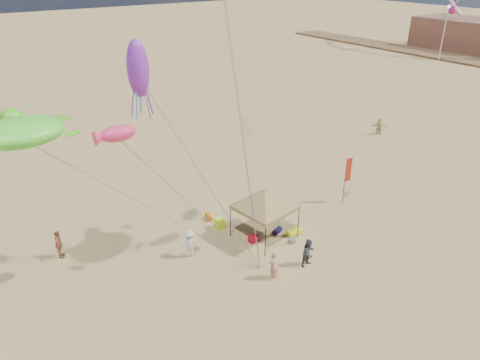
{
  "coord_description": "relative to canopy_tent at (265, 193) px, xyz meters",
  "views": [
    {
      "loc": [
        -12.15,
        -14.14,
        14.51
      ],
      "look_at": [
        0.0,
        3.0,
        4.0
      ],
      "focal_mm": 33.22,
      "sensor_mm": 36.0,
      "label": 1
    }
  ],
  "objects": [
    {
      "name": "person_near_b",
      "position": [
        0.21,
        -3.49,
        -2.07
      ],
      "size": [
        0.84,
        0.69,
        1.59
      ],
      "primitive_type": "imported",
      "rotation": [
        0.0,
        0.0,
        0.12
      ],
      "color": "#323644",
      "rests_on": "ground"
    },
    {
      "name": "fish_kite",
      "position": [
        -7.6,
        0.74,
        4.93
      ],
      "size": [
        1.7,
        0.99,
        0.72
      ],
      "primitive_type": "ellipsoid",
      "rotation": [
        0.0,
        0.0,
        0.12
      ],
      "color": "#FF3368",
      "rests_on": "ground"
    },
    {
      "name": "turtle_kite",
      "position": [
        -11.12,
        2.09,
        5.34
      ],
      "size": [
        3.88,
        3.33,
        1.15
      ],
      "primitive_type": "ellipsoid",
      "rotation": [
        0.0,
        0.0,
        -0.18
      ],
      "color": "#59F134",
      "rests_on": "ground"
    },
    {
      "name": "building_north",
      "position": [
        65.47,
        27.25,
        -0.26
      ],
      "size": [
        10.0,
        14.0,
        5.2
      ],
      "primitive_type": "cube",
      "color": "#8C5947",
      "rests_on": "ground"
    },
    {
      "name": "feather_flag",
      "position": [
        6.85,
        0.1,
        -0.71
      ],
      "size": [
        0.5,
        0.05,
        3.23
      ],
      "color": "black",
      "rests_on": "ground"
    },
    {
      "name": "chair_yellow",
      "position": [
        -1.68,
        2.17,
        -2.51
      ],
      "size": [
        0.5,
        0.5,
        0.7
      ],
      "primitive_type": "cube",
      "color": "#D4F41B",
      "rests_on": "ground"
    },
    {
      "name": "ground",
      "position": [
        -1.53,
        -2.75,
        -2.86
      ],
      "size": [
        280.0,
        280.0,
        0.0
      ],
      "primitive_type": "plane",
      "color": "tan",
      "rests_on": "ground"
    },
    {
      "name": "person_near_a",
      "position": [
        -2.0,
        -3.26,
        -2.04
      ],
      "size": [
        0.72,
        0.62,
        1.65
      ],
      "primitive_type": "imported",
      "rotation": [
        0.0,
        0.0,
        3.6
      ],
      "color": "tan",
      "rests_on": "ground"
    },
    {
      "name": "canopy_tent",
      "position": [
        0.0,
        0.0,
        0.0
      ],
      "size": [
        5.52,
        5.52,
        3.44
      ],
      "color": "black",
      "rests_on": "ground"
    },
    {
      "name": "person_near_c",
      "position": [
        -4.47,
        0.79,
        -2.03
      ],
      "size": [
        1.21,
        0.91,
        1.67
      ],
      "primitive_type": "imported",
      "rotation": [
        0.0,
        0.0,
        2.84
      ],
      "color": "silver",
      "rests_on": "ground"
    },
    {
      "name": "crate_grey",
      "position": [
        0.88,
        -1.46,
        -2.72
      ],
      "size": [
        0.34,
        0.3,
        0.28
      ],
      "primitive_type": "cube",
      "color": "slate",
      "rests_on": "ground"
    },
    {
      "name": "cooler_blue",
      "position": [
        2.52,
        2.57,
        -2.67
      ],
      "size": [
        0.54,
        0.38,
        0.38
      ],
      "primitive_type": "cube",
      "color": "#13319B",
      "rests_on": "ground"
    },
    {
      "name": "person_far_c",
      "position": [
        18.96,
        7.13,
        -2.1
      ],
      "size": [
        1.39,
        1.2,
        1.51
      ],
      "primitive_type": "imported",
      "rotation": [
        0.0,
        0.0,
        5.64
      ],
      "color": "tan",
      "rests_on": "ground"
    },
    {
      "name": "cooler_red",
      "position": [
        -0.84,
        -0.09,
        -2.67
      ],
      "size": [
        0.54,
        0.38,
        0.38
      ],
      "primitive_type": "cube",
      "color": "#A80D1F",
      "rests_on": "ground"
    },
    {
      "name": "chair_green",
      "position": [
        1.49,
        0.93,
        -2.51
      ],
      "size": [
        0.5,
        0.5,
        0.7
      ],
      "primitive_type": "cube",
      "color": "#1A914A",
      "rests_on": "ground"
    },
    {
      "name": "person_far_a",
      "position": [
        -10.22,
        4.76,
        -2.03
      ],
      "size": [
        0.7,
        1.06,
        1.67
      ],
      "primitive_type": "imported",
      "rotation": [
        0.0,
        0.0,
        1.24
      ],
      "color": "#9D5B3C",
      "rests_on": "ground"
    },
    {
      "name": "lamp_north",
      "position": [
        53.47,
        23.25,
        2.65
      ],
      "size": [
        0.5,
        0.5,
        8.25
      ],
      "color": "silver",
      "rests_on": "ground"
    },
    {
      "name": "bag_navy",
      "position": [
        0.81,
        -0.23,
        -2.68
      ],
      "size": [
        0.69,
        0.54,
        0.36
      ],
      "primitive_type": "cylinder",
      "rotation": [
        0.0,
        1.57,
        0.35
      ],
      "color": "#110D3A",
      "rests_on": "ground"
    },
    {
      "name": "bag_orange",
      "position": [
        -1.68,
        3.42,
        -2.68
      ],
      "size": [
        0.54,
        0.69,
        0.36
      ],
      "primitive_type": "cylinder",
      "rotation": [
        0.0,
        1.57,
        1.22
      ],
      "color": "#C45A0A",
      "rests_on": "ground"
    },
    {
      "name": "beach_cart",
      "position": [
        1.53,
        -0.92,
        -2.66
      ],
      "size": [
        0.9,
        0.5,
        0.24
      ],
      "primitive_type": "cube",
      "color": "yellow",
      "rests_on": "ground"
    },
    {
      "name": "squid_kite",
      "position": [
        -6.02,
        1.68,
        7.32
      ],
      "size": [
        1.07,
        1.07,
        2.56
      ],
      "primitive_type": "ellipsoid",
      "rotation": [
        0.0,
        0.0,
        0.09
      ],
      "color": "purple",
      "rests_on": "ground"
    }
  ]
}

